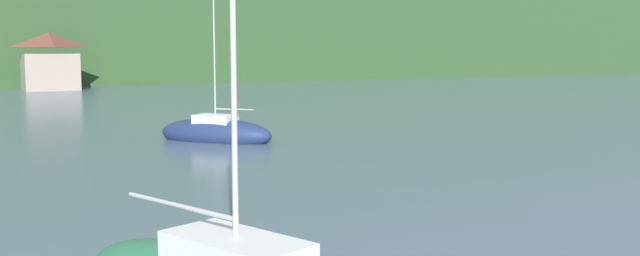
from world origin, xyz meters
TOP-DOWN VIEW (x-y plane):
  - wooded_hillside at (9.49, 144.30)m, footprint 352.00×72.96m
  - shore_building_westcentral at (0.00, 95.89)m, footprint 5.64×4.59m
  - sailboat_far_3 at (0.56, 48.60)m, footprint 5.04×5.56m

SIDE VIEW (x-z plane):
  - sailboat_far_3 at x=0.56m, z-range -3.38..4.15m
  - shore_building_westcentral at x=0.00m, z-range -0.07..5.93m
  - wooded_hillside at x=9.49m, z-range -19.11..36.17m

